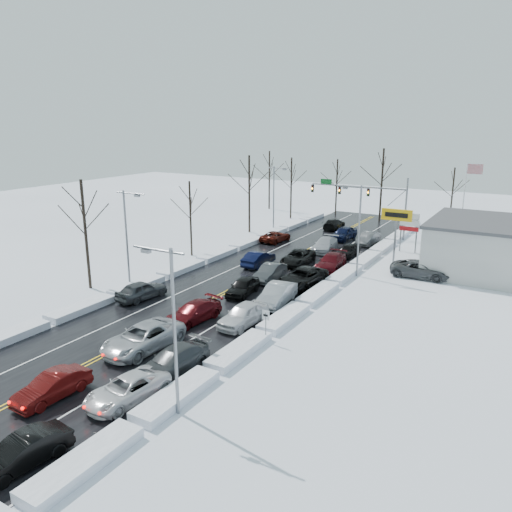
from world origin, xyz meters
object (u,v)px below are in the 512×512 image
Objects in this scene: flagpole at (465,196)px; tires_plus_sign at (396,219)px; traffic_signal_mast at (368,195)px; oncoming_car_0 at (259,266)px.

tires_plus_sign is at bearing -108.44° from flagpole.
flagpole reaches higher than traffic_signal_mast.
flagpole is (11.72, 2.01, 0.45)m from traffic_signal_mast.
flagpole is at bearing -127.81° from oncoming_car_0.
oncoming_car_0 is at bearing -127.83° from flagpole.
traffic_signal_mast is at bearing -170.27° from flagpole.
traffic_signal_mast reaches higher than tires_plus_sign.
traffic_signal_mast is 2.21× the size of tires_plus_sign.
flagpole reaches higher than tires_plus_sign.
flagpole is at bearing 9.73° from traffic_signal_mast.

